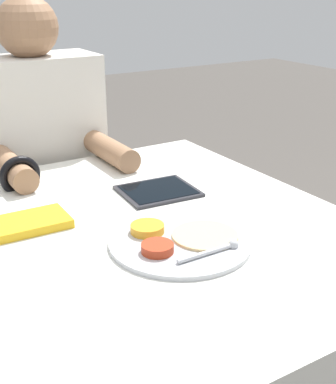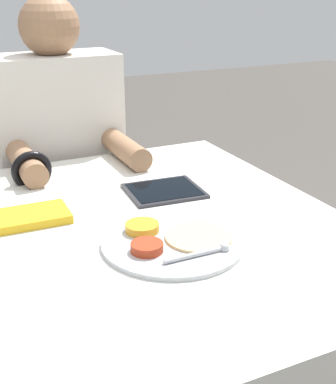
{
  "view_description": "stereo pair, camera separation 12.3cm",
  "coord_description": "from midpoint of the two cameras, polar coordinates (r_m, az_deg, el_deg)",
  "views": [
    {
      "loc": [
        -0.44,
        -0.95,
        1.29
      ],
      "look_at": [
        0.17,
        0.02,
        0.83
      ],
      "focal_mm": 50.0,
      "sensor_mm": 36.0,
      "label": 1
    },
    {
      "loc": [
        -0.33,
        -1.01,
        1.29
      ],
      "look_at": [
        0.17,
        0.02,
        0.83
      ],
      "focal_mm": 50.0,
      "sensor_mm": 36.0,
      "label": 2
    }
  ],
  "objects": [
    {
      "name": "thali_tray",
      "position": [
        1.12,
        -1.93,
        -5.3
      ],
      "size": [
        0.3,
        0.3,
        0.03
      ],
      "color": "#B7BABF",
      "rests_on": "dining_table"
    },
    {
      "name": "dining_table",
      "position": [
        1.39,
        -8.41,
        -19.0
      ],
      "size": [
        1.1,
        1.06,
        0.77
      ],
      "color": "silver",
      "rests_on": "ground_plane"
    },
    {
      "name": "tablet_device",
      "position": [
        1.39,
        -3.61,
        0.06
      ],
      "size": [
        0.2,
        0.18,
        0.01
      ],
      "color": "#28282D",
      "rests_on": "dining_table"
    },
    {
      "name": "red_notebook",
      "position": [
        1.25,
        -18.12,
        -3.46
      ],
      "size": [
        0.21,
        0.12,
        0.02
      ],
      "color": "silver",
      "rests_on": "dining_table"
    },
    {
      "name": "person_diner",
      "position": [
        1.85,
        -14.94,
        -1.22
      ],
      "size": [
        0.41,
        0.46,
        1.24
      ],
      "color": "black",
      "rests_on": "ground_plane"
    }
  ]
}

